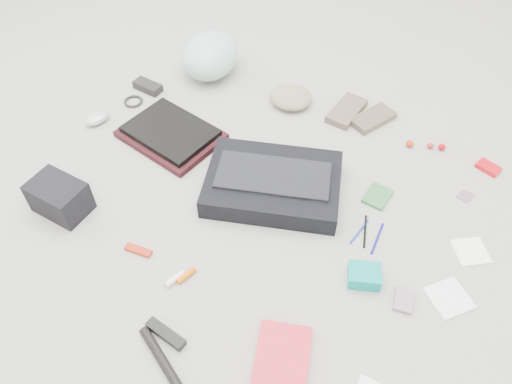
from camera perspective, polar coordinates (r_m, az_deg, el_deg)
The scene contains 32 objects.
ground_plane at distance 1.76m, azimuth -0.00°, elevation -1.07°, with size 4.00×4.00×0.00m, color gray.
messenger_bag at distance 1.77m, azimuth 1.94°, elevation 0.95°, with size 0.47×0.33×0.08m, color black.
bag_flap at distance 1.74m, azimuth 1.98°, elevation 1.93°, with size 0.39×0.18×0.01m, color black.
laptop_sleeve at distance 2.01m, azimuth -9.67°, elevation 6.40°, with size 0.37×0.28×0.03m, color black.
laptop at distance 2.00m, azimuth -9.76°, elevation 6.91°, with size 0.33×0.24×0.02m, color black.
bike_helmet at distance 2.29m, azimuth -5.30°, elevation 15.30°, with size 0.24×0.31×0.18m, color #A1D6C5.
beanie at distance 2.15m, azimuth 4.00°, elevation 10.79°, with size 0.18×0.17×0.06m, color gray.
mitten_left at distance 2.13m, azimuth 10.32°, elevation 9.11°, with size 0.10×0.20×0.03m, color brown.
mitten_right at distance 2.12m, azimuth 13.19°, elevation 8.18°, with size 0.09×0.19×0.03m, color brown.
power_brick at distance 2.27m, azimuth -12.27°, elevation 11.70°, with size 0.13×0.06×0.03m, color black.
cable_coil at distance 2.22m, azimuth -13.85°, elevation 10.02°, with size 0.08×0.08×0.01m, color black.
mouse at distance 2.15m, azimuth -17.69°, elevation 8.04°, with size 0.06×0.11×0.04m, color #A7A7A7.
camera_bag at distance 1.82m, azimuth -21.54°, elevation -0.57°, with size 0.19×0.13×0.12m, color black.
multitool at distance 1.67m, azimuth -13.30°, elevation -6.50°, with size 0.09×0.03×0.01m, color #9C220D.
toiletry_tube_white at distance 1.59m, azimuth -9.25°, elevation -9.76°, with size 0.02×0.02×0.07m, color silver.
toiletry_tube_orange at distance 1.59m, azimuth -7.98°, elevation -9.42°, with size 0.02×0.02×0.07m, color #C65603.
u_lock at distance 1.50m, azimuth -10.28°, elevation -15.66°, with size 0.13×0.03×0.03m, color black.
bike_pump at distance 1.45m, azimuth -9.95°, elevation -19.50°, with size 0.03×0.03×0.30m, color black.
book_red at distance 1.45m, azimuth 2.94°, elevation -18.79°, with size 0.15×0.22×0.02m, color #F02B3D.
notepad at distance 1.82m, azimuth 13.71°, elevation -0.45°, with size 0.08×0.11×0.01m, color #2C6731.
pen_blue at distance 1.71m, azimuth 11.72°, elevation -4.48°, with size 0.01×0.01×0.12m, color navy.
pen_black at distance 1.72m, azimuth 12.37°, elevation -4.40°, with size 0.01×0.01×0.14m, color black.
pen_navy at distance 1.71m, azimuth 13.69°, elevation -5.19°, with size 0.01×0.01×0.14m, color navy.
accordion_wallet at distance 1.59m, azimuth 12.27°, elevation -9.33°, with size 0.10×0.08×0.05m, color #01948B.
card_deck at distance 1.59m, azimuth 16.51°, elevation -11.79°, with size 0.06×0.08×0.02m, color gray.
napkin_top at distance 1.77m, azimuth 23.34°, elevation -6.26°, with size 0.10×0.10×0.01m, color white.
napkin_bottom at distance 1.65m, azimuth 21.22°, elevation -11.23°, with size 0.11×0.11×0.01m, color white.
lollipop_a at distance 2.04m, azimuth 17.17°, elevation 5.30°, with size 0.03×0.03×0.03m, color #A92A0D.
lollipop_b at distance 2.06m, azimuth 19.30°, elevation 5.03°, with size 0.02×0.02×0.02m, color #AF271F.
lollipop_c at distance 2.07m, azimuth 20.48°, elevation 4.84°, with size 0.03×0.03×0.03m, color #BA000E.
altoids_tin at distance 2.06m, azimuth 25.02°, elevation 2.55°, with size 0.08×0.05×0.02m, color red.
stamp_sheet at distance 1.93m, azimuth 22.79°, elevation -0.42°, with size 0.04×0.05×0.00m, color slate.
Camera 1 is at (0.57, -0.99, 1.35)m, focal length 35.00 mm.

